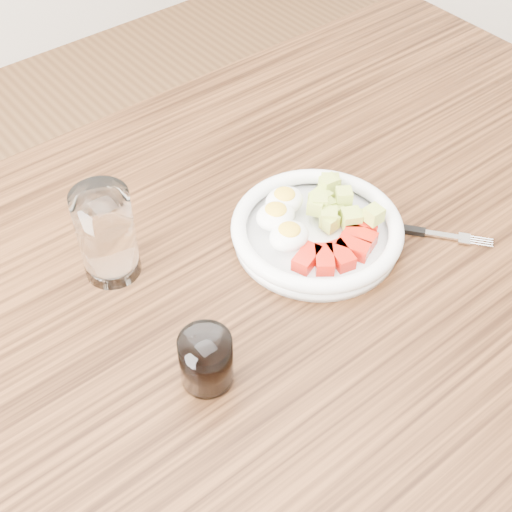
# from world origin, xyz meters

# --- Properties ---
(dining_table) EXTENTS (1.50, 0.90, 0.77)m
(dining_table) POSITION_xyz_m (0.00, 0.00, 0.67)
(dining_table) COLOR brown
(dining_table) RESTS_ON ground
(bowl) EXTENTS (0.24, 0.24, 0.06)m
(bowl) POSITION_xyz_m (0.09, 0.01, 0.79)
(bowl) COLOR white
(bowl) RESTS_ON dining_table
(fork) EXTENTS (0.12, 0.15, 0.01)m
(fork) POSITION_xyz_m (0.21, -0.07, 0.77)
(fork) COLOR black
(fork) RESTS_ON dining_table
(water_glass) EXTENTS (0.08, 0.08, 0.13)m
(water_glass) POSITION_xyz_m (-0.16, 0.13, 0.84)
(water_glass) COLOR white
(water_glass) RESTS_ON dining_table
(coffee_glass) EXTENTS (0.06, 0.06, 0.07)m
(coffee_glass) POSITION_xyz_m (-0.16, -0.09, 0.81)
(coffee_glass) COLOR white
(coffee_glass) RESTS_ON dining_table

